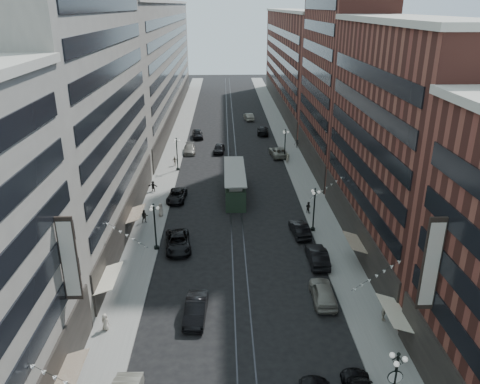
{
  "coord_description": "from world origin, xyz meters",
  "views": [
    {
      "loc": [
        -1.44,
        -18.74,
        25.64
      ],
      "look_at": [
        0.36,
        32.71,
        5.0
      ],
      "focal_mm": 35.0,
      "sensor_mm": 36.0,
      "label": 1
    }
  ],
  "objects": [
    {
      "name": "ground",
      "position": [
        0.0,
        60.0,
        0.0
      ],
      "size": [
        220.0,
        220.0,
        0.0
      ],
      "primitive_type": "plane",
      "color": "black",
      "rests_on": "ground"
    },
    {
      "name": "car_4",
      "position": [
        7.55,
        17.7,
        0.89
      ],
      "size": [
        2.24,
        5.27,
        1.78
      ],
      "primitive_type": "imported",
      "rotation": [
        0.0,
        0.0,
        3.11
      ],
      "color": "gray",
      "rests_on": "ground"
    },
    {
      "name": "building_east_tower",
      "position": [
        17.0,
        56.0,
        21.0
      ],
      "size": [
        8.0,
        26.0,
        42.0
      ],
      "primitive_type": "cube",
      "color": "brown",
      "rests_on": "ground"
    },
    {
      "name": "car_13",
      "position": [
        -2.41,
        65.03,
        0.8
      ],
      "size": [
        2.23,
        4.83,
        1.6
      ],
      "primitive_type": "imported",
      "rotation": [
        0.0,
        0.0,
        -0.07
      ],
      "color": "black",
      "rests_on": "ground"
    },
    {
      "name": "car_12",
      "position": [
        6.8,
        78.15,
        0.83
      ],
      "size": [
        2.75,
        5.89,
        1.67
      ],
      "primitive_type": "imported",
      "rotation": [
        0.0,
        0.0,
        3.07
      ],
      "color": "black",
      "rests_on": "ground"
    },
    {
      "name": "rail_east",
      "position": [
        0.7,
        70.0,
        0.01
      ],
      "size": [
        0.12,
        180.0,
        0.02
      ],
      "primitive_type": "cube",
      "color": "#2D2D33",
      "rests_on": "ground"
    },
    {
      "name": "building_east_mid",
      "position": [
        17.0,
        28.0,
        12.0
      ],
      "size": [
        8.0,
        30.0,
        24.0
      ],
      "primitive_type": "cube",
      "color": "brown",
      "rests_on": "ground"
    },
    {
      "name": "pedestrian_5",
      "position": [
        -11.96,
        45.52,
        0.95
      ],
      "size": [
        1.54,
        0.77,
        1.6
      ],
      "primitive_type": "imported",
      "rotation": [
        0.0,
        0.0,
        -0.24
      ],
      "color": "black",
      "rests_on": "sidewalk_west"
    },
    {
      "name": "car_5",
      "position": [
        -4.12,
        15.55,
        0.85
      ],
      "size": [
        2.09,
        5.24,
        1.7
      ],
      "primitive_type": "imported",
      "rotation": [
        0.0,
        0.0,
        -0.06
      ],
      "color": "black",
      "rests_on": "ground"
    },
    {
      "name": "car_7",
      "position": [
        -8.21,
        42.29,
        0.72
      ],
      "size": [
        2.78,
        5.37,
        1.45
      ],
      "primitive_type": "imported",
      "rotation": [
        0.0,
        0.0,
        -0.07
      ],
      "color": "black",
      "rests_on": "ground"
    },
    {
      "name": "building_east_far",
      "position": [
        17.0,
        105.0,
        12.0
      ],
      "size": [
        8.0,
        72.0,
        24.0
      ],
      "primitive_type": "cube",
      "color": "brown",
      "rests_on": "ground"
    },
    {
      "name": "car_9",
      "position": [
        -6.93,
        75.58,
        0.87
      ],
      "size": [
        2.66,
        5.33,
        1.74
      ],
      "primitive_type": "imported",
      "rotation": [
        0.0,
        0.0,
        0.12
      ],
      "color": "black",
      "rests_on": "ground"
    },
    {
      "name": "pedestrian_1",
      "position": [
        -11.63,
        13.97,
        0.92
      ],
      "size": [
        0.85,
        0.68,
        1.54
      ],
      "primitive_type": "imported",
      "rotation": [
        0.0,
        0.0,
        2.73
      ],
      "color": "#BAAE9A",
      "rests_on": "sidewalk_west"
    },
    {
      "name": "car_10",
      "position": [
        7.44,
        31.02,
        0.8
      ],
      "size": [
        2.18,
        5.01,
        1.6
      ],
      "primitive_type": "imported",
      "rotation": [
        0.0,
        0.0,
        3.24
      ],
      "color": "black",
      "rests_on": "ground"
    },
    {
      "name": "lamppost_se_mid",
      "position": [
        9.2,
        60.0,
        3.1
      ],
      "size": [
        1.03,
        1.14,
        5.52
      ],
      "color": "black",
      "rests_on": "sidewalk_east"
    },
    {
      "name": "car_2",
      "position": [
        -6.8,
        28.21,
        0.82
      ],
      "size": [
        3.46,
        6.21,
        1.64
      ],
      "primitive_type": "imported",
      "rotation": [
        0.0,
        0.0,
        0.13
      ],
      "color": "black",
      "rests_on": "ground"
    },
    {
      "name": "rail_west",
      "position": [
        -0.7,
        70.0,
        0.01
      ],
      "size": [
        0.12,
        180.0,
        0.02
      ],
      "primitive_type": "cube",
      "color": "#2D2D33",
      "rests_on": "ground"
    },
    {
      "name": "car_8",
      "position": [
        -7.89,
        65.12,
        0.74
      ],
      "size": [
        2.39,
        5.25,
        1.49
      ],
      "primitive_type": "imported",
      "rotation": [
        0.0,
        0.0,
        0.06
      ],
      "color": "gray",
      "rests_on": "ground"
    },
    {
      "name": "pedestrian_extra_0",
      "position": [
        -9.78,
        36.83,
        1.04
      ],
      "size": [
        0.93,
        0.97,
        1.78
      ],
      "primitive_type": "imported",
      "rotation": [
        0.0,
        0.0,
        2.29
      ],
      "color": "#B0A191",
      "rests_on": "sidewalk_west"
    },
    {
      "name": "building_west_far",
      "position": [
        -17.0,
        96.0,
        13.0
      ],
      "size": [
        8.0,
        90.0,
        26.0
      ],
      "primitive_type": "cube",
      "color": "gray",
      "rests_on": "ground"
    },
    {
      "name": "pedestrian_7",
      "position": [
        9.5,
        37.19,
        0.92
      ],
      "size": [
        0.82,
        0.82,
        1.54
      ],
      "primitive_type": "imported",
      "rotation": [
        0.0,
        0.0,
        2.37
      ],
      "color": "black",
      "rests_on": "sidewalk_east"
    },
    {
      "name": "car_extra_0",
      "position": [
        8.31,
        24.47,
        0.87
      ],
      "size": [
        1.89,
        5.3,
        1.74
      ],
      "primitive_type": "imported",
      "rotation": [
        0.0,
        0.0,
        3.15
      ],
      "color": "black",
      "rests_on": "ground"
    },
    {
      "name": "pedestrian_6",
      "position": [
        -9.88,
        57.38,
        0.96
      ],
      "size": [
        1.0,
        0.55,
        1.62
      ],
      "primitive_type": "imported",
      "rotation": [
        0.0,
        0.0,
        3.01
      ],
      "color": "#A39887",
      "rests_on": "sidewalk_west"
    },
    {
      "name": "pedestrian_2",
      "position": [
        -11.55,
        34.87,
        1.01
      ],
      "size": [
        0.92,
        0.63,
        1.73
      ],
      "primitive_type": "imported",
      "rotation": [
        0.0,
        0.0,
        0.21
      ],
      "color": "black",
      "rests_on": "sidewalk_west"
    },
    {
      "name": "pedestrian_4",
      "position": [
        12.16,
        14.4,
        0.95
      ],
      "size": [
        0.68,
        1.03,
        1.61
      ],
      "primitive_type": "imported",
      "rotation": [
        0.0,
        0.0,
        1.27
      ],
      "color": "#B8AF99",
      "rests_on": "sidewalk_east"
    },
    {
      "name": "lamppost_se_near",
      "position": [
        9.2,
        4.0,
        3.22
      ],
      "size": [
        1.08,
        1.14,
        5.52
      ],
      "color": "black",
      "rests_on": "sidewalk_east"
    },
    {
      "name": "lamppost_se_far",
      "position": [
        9.2,
        32.0,
        3.1
      ],
      "size": [
        1.03,
        1.14,
        5.52
      ],
      "color": "black",
      "rests_on": "sidewalk_east"
    },
    {
      "name": "sidewalk_west",
      "position": [
        -11.0,
        70.0,
        0.07
      ],
      "size": [
        4.0,
        180.0,
        0.15
      ],
      "primitive_type": "cube",
      "color": "gray",
      "rests_on": "ground"
    },
    {
      "name": "building_west_mid",
      "position": [
        -17.0,
        33.0,
        14.0
      ],
      "size": [
        8.0,
        36.0,
        28.0
      ],
      "primitive_type": "cube",
      "color": "gray",
      "rests_on": "ground"
    },
    {
      "name": "pedestrian_8",
      "position": [
        9.5,
        58.4,
        0.98
      ],
      "size": [
        0.72,
        0.65,
        1.66
      ],
      "primitive_type": "imported",
      "rotation": [
        0.0,
        0.0,
        3.67
      ],
      "color": "beige",
      "rests_on": "sidewalk_east"
    },
    {
      "name": "lamppost_sw_mid",
      "position": [
        -9.2,
        55.0,
        3.1
      ],
      "size": [
        1.03,
        1.14,
        5.52
      ],
      "color": "black",
      "rests_on": "sidewalk_west"
    },
    {
      "name": "pedestrian_9",
      "position": [
        12.5,
        67.39,
        0.93
      ],
      "size": [
        1.07,
        0.65,
        1.55
      ],
      "primitive_type": "imported",
      "rotation": [
        0.0,
        0.0,
        -0.25
      ],
      "color": "black",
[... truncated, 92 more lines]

